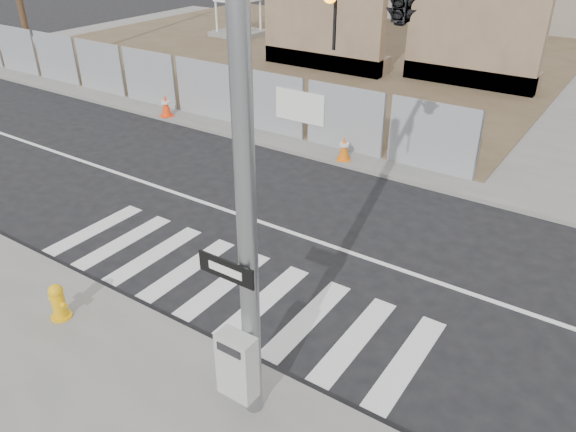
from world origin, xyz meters
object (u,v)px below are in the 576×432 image
Objects in this scene: traffic_cone_a at (75,72)px; traffic_cone_b at (166,106)px; fire_hydrant at (58,301)px; traffic_cone_c at (212,106)px; traffic_cone_d at (344,148)px; signal_pole at (357,61)px.

traffic_cone_a is 0.92× the size of traffic_cone_b.
fire_hydrant is 1.13× the size of traffic_cone_c.
traffic_cone_b reaches higher than traffic_cone_c.
traffic_cone_c is 6.06m from traffic_cone_d.
traffic_cone_d is (-3.49, 6.33, -4.30)m from signal_pole.
signal_pole is at bearing -30.26° from traffic_cone_b.
fire_hydrant is at bearing -63.17° from traffic_cone_c.
signal_pole is 9.72× the size of fire_hydrant.
signal_pole is 12.73m from traffic_cone_c.
traffic_cone_c is (1.27, 1.05, -0.08)m from traffic_cone_b.
signal_pole reaches higher than fire_hydrant.
traffic_cone_b is at bearing -140.43° from traffic_cone_c.
traffic_cone_d is (7.25, 0.07, -0.03)m from traffic_cone_b.
traffic_cone_b is 7.25m from traffic_cone_d.
fire_hydrant is 9.41m from traffic_cone_d.
traffic_cone_b is 1.08× the size of traffic_cone_d.
signal_pole reaches higher than traffic_cone_a.
fire_hydrant is at bearing -94.53° from traffic_cone_d.
fire_hydrant is 0.97× the size of traffic_cone_a.
traffic_cone_d is at bearing -4.77° from traffic_cone_a.
traffic_cone_b is at bearing -179.47° from traffic_cone_d.
signal_pole reaches higher than traffic_cone_b.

